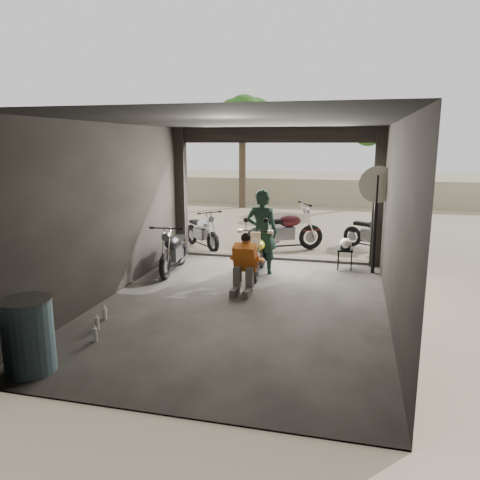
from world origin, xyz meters
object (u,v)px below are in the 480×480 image
at_px(outside_bike_b, 285,227).
at_px(mechanic, 244,265).
at_px(helmet, 346,244).
at_px(sign_post, 377,202).
at_px(stool, 345,252).
at_px(main_bike, 258,250).
at_px(outside_bike_a, 202,229).
at_px(left_bike, 174,248).
at_px(rider, 262,232).
at_px(oil_drum, 28,337).
at_px(outside_bike_c, 373,231).

xyz_separation_m(outside_bike_b, mechanic, (-0.22, -3.77, -0.08)).
height_order(helmet, sign_post, sign_post).
distance_m(stool, sign_post, 1.34).
height_order(main_bike, outside_bike_a, main_bike).
bearing_deg(outside_bike_b, outside_bike_a, 67.33).
xyz_separation_m(left_bike, rider, (1.94, 0.31, 0.38)).
relative_size(rider, oil_drum, 1.95).
bearing_deg(rider, outside_bike_c, -130.90).
relative_size(rider, helmet, 6.59).
relative_size(main_bike, rider, 0.89).
height_order(helmet, oil_drum, oil_drum).
relative_size(left_bike, rider, 0.87).
relative_size(outside_bike_b, mechanic, 1.69).
bearing_deg(stool, main_bike, -153.31).
height_order(rider, stool, rider).
xyz_separation_m(main_bike, mechanic, (-0.02, -1.31, 0.00)).
xyz_separation_m(outside_bike_a, sign_post, (4.47, -1.52, 1.06)).
bearing_deg(oil_drum, main_bike, 69.33).
height_order(outside_bike_a, mechanic, mechanic).
bearing_deg(outside_bike_b, helmet, -162.81).
bearing_deg(mechanic, rider, 88.33).
bearing_deg(outside_bike_a, mechanic, -106.33).
xyz_separation_m(outside_bike_a, helmet, (3.86, -1.37, 0.08)).
distance_m(main_bike, oil_drum, 5.35).
height_order(main_bike, left_bike, main_bike).
bearing_deg(main_bike, left_bike, -179.41).
bearing_deg(main_bike, oil_drum, -115.41).
distance_m(main_bike, left_bike, 1.90).
bearing_deg(outside_bike_c, outside_bike_b, 139.95).
height_order(main_bike, oil_drum, main_bike).
xyz_separation_m(left_bike, helmet, (3.71, 1.05, 0.06)).
distance_m(main_bike, stool, 2.05).
relative_size(left_bike, stool, 3.36).
relative_size(outside_bike_a, outside_bike_b, 0.84).
distance_m(outside_bike_a, outside_bike_b, 2.26).
distance_m(outside_bike_a, oil_drum, 7.25).
relative_size(outside_bike_a, sign_post, 0.67).
bearing_deg(oil_drum, outside_bike_c, 61.80).
xyz_separation_m(left_bike, outside_bike_c, (4.37, 3.32, -0.02)).
bearing_deg(helmet, oil_drum, -134.94).
relative_size(outside_bike_c, rider, 0.84).
height_order(outside_bike_c, stool, outside_bike_c).
bearing_deg(helmet, outside_bike_b, 122.81).
distance_m(oil_drum, sign_post, 7.26).
xyz_separation_m(left_bike, oil_drum, (0.00, -4.83, -0.07)).
xyz_separation_m(main_bike, helmet, (1.82, 0.87, 0.06)).
bearing_deg(stool, outside_bike_b, 136.31).
bearing_deg(main_bike, sign_post, 11.77).
height_order(main_bike, stool, main_bike).
relative_size(main_bike, outside_bike_c, 1.06).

